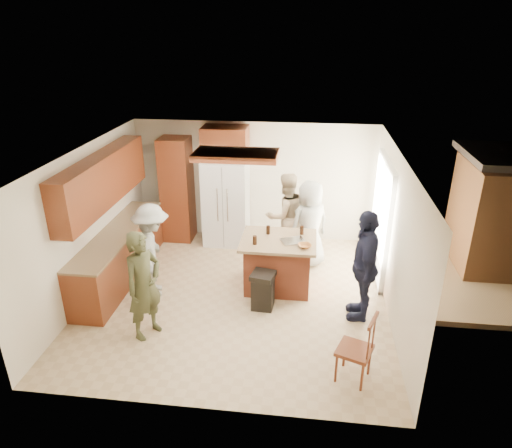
# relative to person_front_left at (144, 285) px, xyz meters

# --- Properties ---
(room_shell) EXTENTS (8.00, 5.20, 5.00)m
(room_shell) POSITION_rel_person_front_left_xyz_m (5.53, 2.79, 0.03)
(room_shell) COLOR tan
(room_shell) RESTS_ON ground
(person_front_left) EXTENTS (0.69, 0.75, 1.67)m
(person_front_left) POSITION_rel_person_front_left_xyz_m (0.00, 0.00, 0.00)
(person_front_left) COLOR #373821
(person_front_left) RESTS_ON ground
(person_behind_left) EXTENTS (0.99, 0.88, 1.73)m
(person_behind_left) POSITION_rel_person_front_left_xyz_m (1.87, 2.78, 0.03)
(person_behind_left) COLOR tan
(person_behind_left) RESTS_ON ground
(person_behind_right) EXTENTS (0.98, 0.90, 1.69)m
(person_behind_right) POSITION_rel_person_front_left_xyz_m (2.34, 2.47, 0.01)
(person_behind_right) COLOR #999A92
(person_behind_right) RESTS_ON ground
(person_side_right) EXTENTS (0.59, 1.08, 1.81)m
(person_side_right) POSITION_rel_person_front_left_xyz_m (3.19, 0.86, 0.07)
(person_side_right) COLOR #191C33
(person_side_right) RESTS_ON ground
(person_counter) EXTENTS (0.76, 1.14, 1.63)m
(person_counter) POSITION_rel_person_front_left_xyz_m (-0.25, 1.13, -0.02)
(person_counter) COLOR gray
(person_counter) RESTS_ON ground
(left_cabinetry) EXTENTS (0.64, 3.00, 2.30)m
(left_cabinetry) POSITION_rel_person_front_left_xyz_m (-1.09, 1.55, 0.12)
(left_cabinetry) COLOR maroon
(left_cabinetry) RESTS_ON ground
(back_wall_units) EXTENTS (1.80, 0.60, 2.45)m
(back_wall_units) POSITION_rel_person_front_left_xyz_m (-0.18, 3.35, 0.54)
(back_wall_units) COLOR maroon
(back_wall_units) RESTS_ON ground
(refrigerator) EXTENTS (0.90, 0.76, 1.80)m
(refrigerator) POSITION_rel_person_front_left_xyz_m (0.60, 3.27, 0.06)
(refrigerator) COLOR white
(refrigerator) RESTS_ON ground
(kitchen_island) EXTENTS (1.28, 1.03, 0.93)m
(kitchen_island) POSITION_rel_person_front_left_xyz_m (1.82, 1.57, -0.36)
(kitchen_island) COLOR #AA472C
(kitchen_island) RESTS_ON ground
(island_items) EXTENTS (1.00, 0.68, 0.15)m
(island_items) POSITION_rel_person_front_left_xyz_m (2.05, 1.49, 0.13)
(island_items) COLOR silver
(island_items) RESTS_ON kitchen_island
(trash_bin) EXTENTS (0.43, 0.43, 0.63)m
(trash_bin) POSITION_rel_person_front_left_xyz_m (1.63, 0.90, -0.52)
(trash_bin) COLOR black
(trash_bin) RESTS_ON ground
(spindle_chair) EXTENTS (0.54, 0.54, 0.99)m
(spindle_chair) POSITION_rel_person_front_left_xyz_m (3.00, -0.60, -0.38)
(spindle_chair) COLOR maroon
(spindle_chair) RESTS_ON ground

